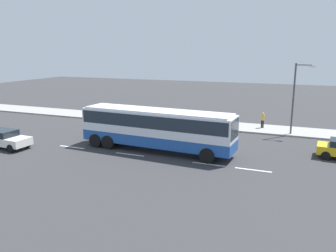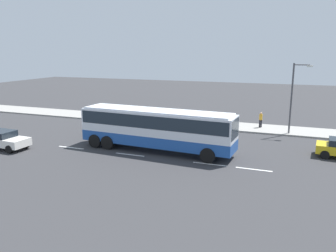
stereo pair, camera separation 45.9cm
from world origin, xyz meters
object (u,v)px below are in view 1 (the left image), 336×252
(pedestrian_near_curb, at_px, (150,114))
(coach_bus, at_px, (156,126))
(car_black_sedan, at_px, (116,125))
(pedestrian_at_crossing, at_px, (263,119))
(street_lamp, at_px, (296,94))
(car_white_minivan, at_px, (4,138))

(pedestrian_near_curb, bearing_deg, coach_bus, 103.35)
(coach_bus, distance_m, car_black_sedan, 7.25)
(car_black_sedan, height_order, pedestrian_at_crossing, pedestrian_at_crossing)
(coach_bus, xyz_separation_m, car_black_sedan, (-5.92, 3.98, -1.26))
(car_black_sedan, distance_m, street_lamp, 16.88)
(car_black_sedan, bearing_deg, pedestrian_near_curb, 79.77)
(car_black_sedan, bearing_deg, street_lamp, 21.54)
(pedestrian_near_curb, xyz_separation_m, pedestrian_at_crossing, (11.61, 1.81, -0.02))
(car_white_minivan, xyz_separation_m, street_lamp, (21.65, 12.98, 3.12))
(pedestrian_at_crossing, bearing_deg, pedestrian_near_curb, -107.23)
(car_white_minivan, xyz_separation_m, car_black_sedan, (5.93, 7.69, 0.01))
(street_lamp, bearing_deg, car_black_sedan, -161.42)
(pedestrian_near_curb, bearing_deg, car_white_minivan, 46.60)
(car_black_sedan, bearing_deg, car_white_minivan, -124.65)
(car_white_minivan, xyz_separation_m, pedestrian_near_curb, (7.12, 12.76, 0.29))
(pedestrian_at_crossing, relative_size, street_lamp, 0.24)
(car_white_minivan, height_order, pedestrian_at_crossing, pedestrian_at_crossing)
(coach_bus, bearing_deg, street_lamp, 46.75)
(car_black_sedan, height_order, street_lamp, street_lamp)
(car_white_minivan, distance_m, pedestrian_at_crossing, 23.73)
(coach_bus, bearing_deg, car_black_sedan, 149.47)
(car_black_sedan, distance_m, pedestrian_near_curb, 5.21)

